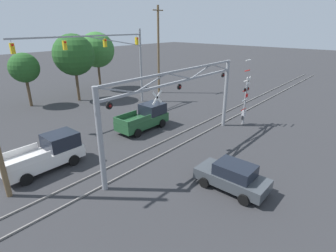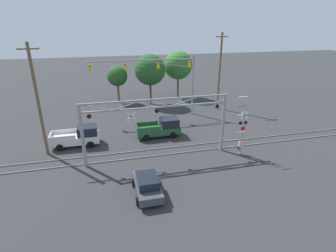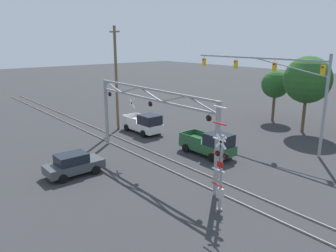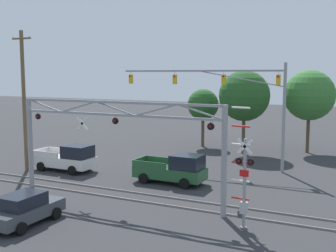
{
  "view_description": "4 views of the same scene",
  "coord_description": "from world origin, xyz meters",
  "px_view_note": "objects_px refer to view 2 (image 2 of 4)",
  "views": [
    {
      "loc": [
        -13.86,
        6.03,
        8.73
      ],
      "look_at": [
        -0.52,
        17.54,
        1.89
      ],
      "focal_mm": 28.0,
      "sensor_mm": 36.0,
      "label": 1
    },
    {
      "loc": [
        -4.46,
        -5.09,
        12.27
      ],
      "look_at": [
        0.88,
        16.31,
        3.47
      ],
      "focal_mm": 28.0,
      "sensor_mm": 36.0,
      "label": 2
    },
    {
      "loc": [
        19.1,
        2.87,
        9.32
      ],
      "look_at": [
        0.11,
        18.58,
        2.83
      ],
      "focal_mm": 35.0,
      "sensor_mm": 36.0,
      "label": 3
    },
    {
      "loc": [
        13.46,
        -3.56,
        7.49
      ],
      "look_at": [
        2.25,
        19.37,
        4.32
      ],
      "focal_mm": 45.0,
      "sensor_mm": 36.0,
      "label": 4
    }
  ],
  "objects_px": {
    "pickup_truck_lead": "(161,128)",
    "utility_pole_left": "(38,101)",
    "background_tree_far_right_verge": "(117,76)",
    "background_tree_beyond_span": "(178,65)",
    "background_tree_far_left_verge": "(150,70)",
    "traffic_signal_span": "(167,73)",
    "utility_pole_right": "(220,71)",
    "crossing_gantry": "(157,120)",
    "crossing_signal_mast": "(242,133)",
    "sedan_waiting": "(147,185)",
    "pickup_truck_following": "(79,136)"
  },
  "relations": [
    {
      "from": "crossing_gantry",
      "to": "sedan_waiting",
      "type": "height_order",
      "value": "crossing_gantry"
    },
    {
      "from": "sedan_waiting",
      "to": "pickup_truck_lead",
      "type": "bearing_deg",
      "value": 71.94
    },
    {
      "from": "background_tree_far_left_verge",
      "to": "background_tree_far_right_verge",
      "type": "distance_m",
      "value": 5.43
    },
    {
      "from": "background_tree_far_left_verge",
      "to": "background_tree_beyond_span",
      "type": "bearing_deg",
      "value": 30.22
    },
    {
      "from": "utility_pole_left",
      "to": "pickup_truck_lead",
      "type": "bearing_deg",
      "value": 7.46
    },
    {
      "from": "crossing_gantry",
      "to": "utility_pole_left",
      "type": "height_order",
      "value": "utility_pole_left"
    },
    {
      "from": "utility_pole_right",
      "to": "background_tree_beyond_span",
      "type": "distance_m",
      "value": 8.82
    },
    {
      "from": "pickup_truck_following",
      "to": "background_tree_beyond_span",
      "type": "bearing_deg",
      "value": 46.05
    },
    {
      "from": "pickup_truck_lead",
      "to": "sedan_waiting",
      "type": "height_order",
      "value": "pickup_truck_lead"
    },
    {
      "from": "crossing_gantry",
      "to": "pickup_truck_lead",
      "type": "xyz_separation_m",
      "value": [
        1.48,
        4.98,
        -2.89
      ]
    },
    {
      "from": "pickup_truck_lead",
      "to": "background_tree_beyond_span",
      "type": "relative_size",
      "value": 0.63
    },
    {
      "from": "background_tree_beyond_span",
      "to": "utility_pole_right",
      "type": "bearing_deg",
      "value": -63.45
    },
    {
      "from": "sedan_waiting",
      "to": "utility_pole_right",
      "type": "distance_m",
      "value": 23.57
    },
    {
      "from": "utility_pole_right",
      "to": "background_tree_beyond_span",
      "type": "relative_size",
      "value": 1.4
    },
    {
      "from": "background_tree_beyond_span",
      "to": "crossing_signal_mast",
      "type": "bearing_deg",
      "value": -89.88
    },
    {
      "from": "background_tree_beyond_span",
      "to": "background_tree_far_right_verge",
      "type": "height_order",
      "value": "background_tree_beyond_span"
    },
    {
      "from": "background_tree_beyond_span",
      "to": "sedan_waiting",
      "type": "bearing_deg",
      "value": -110.72
    },
    {
      "from": "crossing_signal_mast",
      "to": "background_tree_far_left_verge",
      "type": "bearing_deg",
      "value": 105.95
    },
    {
      "from": "traffic_signal_span",
      "to": "pickup_truck_following",
      "type": "height_order",
      "value": "traffic_signal_span"
    },
    {
      "from": "traffic_signal_span",
      "to": "background_tree_far_right_verge",
      "type": "xyz_separation_m",
      "value": [
        -6.03,
        8.18,
        -1.62
      ]
    },
    {
      "from": "crossing_signal_mast",
      "to": "pickup_truck_lead",
      "type": "xyz_separation_m",
      "value": [
        -6.6,
        6.22,
        -1.24
      ]
    },
    {
      "from": "utility_pole_left",
      "to": "background_tree_far_right_verge",
      "type": "xyz_separation_m",
      "value": [
        8.22,
        16.39,
        -1.19
      ]
    },
    {
      "from": "sedan_waiting",
      "to": "crossing_signal_mast",
      "type": "bearing_deg",
      "value": 22.66
    },
    {
      "from": "sedan_waiting",
      "to": "background_tree_far_left_verge",
      "type": "height_order",
      "value": "background_tree_far_left_verge"
    },
    {
      "from": "background_tree_beyond_span",
      "to": "background_tree_far_right_verge",
      "type": "distance_m",
      "value": 10.4
    },
    {
      "from": "utility_pole_left",
      "to": "background_tree_far_left_verge",
      "type": "bearing_deg",
      "value": 47.53
    },
    {
      "from": "pickup_truck_lead",
      "to": "background_tree_beyond_span",
      "type": "height_order",
      "value": "background_tree_beyond_span"
    },
    {
      "from": "crossing_gantry",
      "to": "traffic_signal_span",
      "type": "relative_size",
      "value": 0.97
    },
    {
      "from": "pickup_truck_lead",
      "to": "utility_pole_left",
      "type": "distance_m",
      "value": 12.86
    },
    {
      "from": "crossing_gantry",
      "to": "crossing_signal_mast",
      "type": "xyz_separation_m",
      "value": [
        8.09,
        -1.25,
        -1.65
      ]
    },
    {
      "from": "crossing_gantry",
      "to": "background_tree_far_left_verge",
      "type": "xyz_separation_m",
      "value": [
        2.66,
        17.74,
        1.56
      ]
    },
    {
      "from": "traffic_signal_span",
      "to": "utility_pole_right",
      "type": "xyz_separation_m",
      "value": [
        8.19,
        1.36,
        -0.29
      ]
    },
    {
      "from": "crossing_gantry",
      "to": "traffic_signal_span",
      "type": "bearing_deg",
      "value": 71.93
    },
    {
      "from": "traffic_signal_span",
      "to": "utility_pole_left",
      "type": "bearing_deg",
      "value": -150.06
    },
    {
      "from": "pickup_truck_lead",
      "to": "background_tree_far_right_verge",
      "type": "bearing_deg",
      "value": 104.09
    },
    {
      "from": "pickup_truck_following",
      "to": "background_tree_beyond_span",
      "type": "xyz_separation_m",
      "value": [
        15.55,
        16.12,
        4.48
      ]
    },
    {
      "from": "pickup_truck_lead",
      "to": "background_tree_far_right_verge",
      "type": "distance_m",
      "value": 15.65
    },
    {
      "from": "utility_pole_left",
      "to": "background_tree_beyond_span",
      "type": "height_order",
      "value": "utility_pole_left"
    },
    {
      "from": "traffic_signal_span",
      "to": "background_tree_far_left_verge",
      "type": "height_order",
      "value": "traffic_signal_span"
    },
    {
      "from": "pickup_truck_following",
      "to": "sedan_waiting",
      "type": "bearing_deg",
      "value": -61.19
    },
    {
      "from": "background_tree_beyond_span",
      "to": "background_tree_far_left_verge",
      "type": "height_order",
      "value": "background_tree_beyond_span"
    },
    {
      "from": "pickup_truck_lead",
      "to": "utility_pole_left",
      "type": "relative_size",
      "value": 0.46
    },
    {
      "from": "pickup_truck_following",
      "to": "background_tree_far_right_verge",
      "type": "bearing_deg",
      "value": 70.72
    },
    {
      "from": "crossing_gantry",
      "to": "traffic_signal_span",
      "type": "distance_m",
      "value": 12.39
    },
    {
      "from": "crossing_gantry",
      "to": "crossing_signal_mast",
      "type": "height_order",
      "value": "crossing_signal_mast"
    },
    {
      "from": "utility_pole_right",
      "to": "background_tree_far_right_verge",
      "type": "height_order",
      "value": "utility_pole_right"
    },
    {
      "from": "crossing_gantry",
      "to": "utility_pole_right",
      "type": "relative_size",
      "value": 1.24
    },
    {
      "from": "background_tree_far_right_verge",
      "to": "utility_pole_left",
      "type": "bearing_deg",
      "value": -116.63
    },
    {
      "from": "pickup_truck_lead",
      "to": "utility_pole_right",
      "type": "relative_size",
      "value": 0.45
    },
    {
      "from": "crossing_gantry",
      "to": "pickup_truck_lead",
      "type": "height_order",
      "value": "crossing_gantry"
    }
  ]
}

